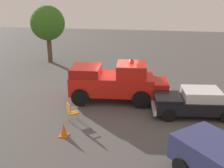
# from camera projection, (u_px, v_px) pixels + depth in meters

# --- Properties ---
(ground_plane) EXTENTS (60.00, 60.00, 0.00)m
(ground_plane) POSITION_uv_depth(u_px,v_px,m) (116.00, 97.00, 17.18)
(ground_plane) COLOR #514F4C
(vintage_fire_truck) EXTENTS (2.74, 6.11, 2.59)m
(vintage_fire_truck) POSITION_uv_depth(u_px,v_px,m) (116.00, 82.00, 16.23)
(vintage_fire_truck) COLOR black
(vintage_fire_truck) RESTS_ON ground
(classic_hot_rod) EXTENTS (2.35, 4.54, 1.46)m
(classic_hot_rod) POSITION_uv_depth(u_px,v_px,m) (194.00, 102.00, 14.45)
(classic_hot_rod) COLOR black
(classic_hot_rod) RESTS_ON ground
(lawn_chair_near_truck) EXTENTS (0.69, 0.69, 1.02)m
(lawn_chair_near_truck) POSITION_uv_depth(u_px,v_px,m) (147.00, 82.00, 18.09)
(lawn_chair_near_truck) COLOR #B7BABF
(lawn_chair_near_truck) RESTS_ON ground
(lawn_chair_by_car) EXTENTS (0.53, 0.54, 1.02)m
(lawn_chair_by_car) POSITION_uv_depth(u_px,v_px,m) (126.00, 75.00, 19.55)
(lawn_chair_by_car) COLOR #B7BABF
(lawn_chair_by_car) RESTS_ON ground
(lawn_chair_spare) EXTENTS (0.69, 0.69, 1.02)m
(lawn_chair_spare) POSITION_uv_depth(u_px,v_px,m) (71.00, 111.00, 13.75)
(lawn_chair_spare) COLOR #B7BABF
(lawn_chair_spare) RESTS_ON ground
(spectator_seated) EXTENTS (0.65, 0.63, 1.29)m
(spectator_seated) POSITION_uv_depth(u_px,v_px,m) (149.00, 81.00, 17.94)
(spectator_seated) COLOR #383842
(spectator_seated) RESTS_ON ground
(oak_tree_left) EXTENTS (3.08, 3.08, 5.11)m
(oak_tree_left) POSITION_uv_depth(u_px,v_px,m) (48.00, 23.00, 24.23)
(oak_tree_left) COLOR brown
(oak_tree_left) RESTS_ON ground
(traffic_cone) EXTENTS (0.40, 0.40, 0.64)m
(traffic_cone) POSITION_uv_depth(u_px,v_px,m) (64.00, 130.00, 12.48)
(traffic_cone) COLOR orange
(traffic_cone) RESTS_ON ground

